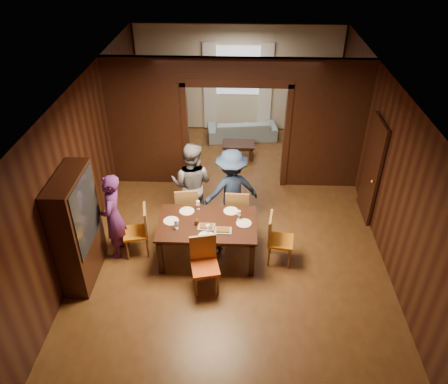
{
  "coord_description": "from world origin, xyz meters",
  "views": [
    {
      "loc": [
        0.09,
        -6.98,
        5.46
      ],
      "look_at": [
        -0.18,
        -0.4,
        1.05
      ],
      "focal_mm": 35.0,
      "sensor_mm": 36.0,
      "label": 1
    }
  ],
  "objects_px": {
    "person_grey": "(192,184)",
    "chair_left": "(136,231)",
    "person_purple": "(113,217)",
    "coffee_table": "(238,150)",
    "person_navy": "(232,190)",
    "hutch": "(77,229)",
    "chair_near": "(205,266)",
    "chair_right": "(281,240)",
    "chair_far_r": "(237,209)",
    "chair_far_l": "(187,206)",
    "dining_table": "(208,240)",
    "sofa": "(242,129)"
  },
  "relations": [
    {
      "from": "person_purple",
      "to": "chair_left",
      "type": "bearing_deg",
      "value": 92.75
    },
    {
      "from": "chair_far_r",
      "to": "chair_near",
      "type": "distance_m",
      "value": 1.7
    },
    {
      "from": "dining_table",
      "to": "chair_far_r",
      "type": "distance_m",
      "value": 0.98
    },
    {
      "from": "person_navy",
      "to": "chair_left",
      "type": "relative_size",
      "value": 1.74
    },
    {
      "from": "person_grey",
      "to": "chair_right",
      "type": "distance_m",
      "value": 2.05
    },
    {
      "from": "chair_near",
      "to": "hutch",
      "type": "relative_size",
      "value": 0.48
    },
    {
      "from": "person_navy",
      "to": "hutch",
      "type": "bearing_deg",
      "value": 11.93
    },
    {
      "from": "dining_table",
      "to": "hutch",
      "type": "relative_size",
      "value": 0.87
    },
    {
      "from": "hutch",
      "to": "chair_far_l",
      "type": "bearing_deg",
      "value": 41.13
    },
    {
      "from": "person_grey",
      "to": "chair_left",
      "type": "relative_size",
      "value": 1.81
    },
    {
      "from": "person_purple",
      "to": "dining_table",
      "type": "xyz_separation_m",
      "value": [
        1.66,
        -0.03,
        -0.45
      ]
    },
    {
      "from": "person_grey",
      "to": "chair_near",
      "type": "relative_size",
      "value": 1.81
    },
    {
      "from": "chair_right",
      "to": "chair_near",
      "type": "relative_size",
      "value": 1.0
    },
    {
      "from": "person_grey",
      "to": "dining_table",
      "type": "relative_size",
      "value": 1.01
    },
    {
      "from": "person_purple",
      "to": "sofa",
      "type": "height_order",
      "value": "person_purple"
    },
    {
      "from": "chair_right",
      "to": "hutch",
      "type": "height_order",
      "value": "hutch"
    },
    {
      "from": "person_grey",
      "to": "chair_left",
      "type": "height_order",
      "value": "person_grey"
    },
    {
      "from": "person_navy",
      "to": "chair_near",
      "type": "xyz_separation_m",
      "value": [
        -0.38,
        -1.74,
        -0.36
      ]
    },
    {
      "from": "dining_table",
      "to": "chair_near",
      "type": "height_order",
      "value": "chair_near"
    },
    {
      "from": "coffee_table",
      "to": "dining_table",
      "type": "bearing_deg",
      "value": -97.75
    },
    {
      "from": "person_navy",
      "to": "chair_left",
      "type": "height_order",
      "value": "person_navy"
    },
    {
      "from": "chair_far_r",
      "to": "person_navy",
      "type": "bearing_deg",
      "value": -43.31
    },
    {
      "from": "chair_left",
      "to": "coffee_table",
      "type": "bearing_deg",
      "value": 141.57
    },
    {
      "from": "person_purple",
      "to": "person_navy",
      "type": "bearing_deg",
      "value": 111.93
    },
    {
      "from": "coffee_table",
      "to": "chair_right",
      "type": "relative_size",
      "value": 0.82
    },
    {
      "from": "chair_left",
      "to": "person_purple",
      "type": "bearing_deg",
      "value": -97.36
    },
    {
      "from": "dining_table",
      "to": "coffee_table",
      "type": "distance_m",
      "value": 3.77
    },
    {
      "from": "sofa",
      "to": "hutch",
      "type": "height_order",
      "value": "hutch"
    },
    {
      "from": "person_grey",
      "to": "sofa",
      "type": "relative_size",
      "value": 0.95
    },
    {
      "from": "person_grey",
      "to": "chair_far_l",
      "type": "distance_m",
      "value": 0.45
    },
    {
      "from": "sofa",
      "to": "person_grey",
      "type": "bearing_deg",
      "value": 67.93
    },
    {
      "from": "chair_right",
      "to": "chair_far_r",
      "type": "xyz_separation_m",
      "value": [
        -0.78,
        0.89,
        0.0
      ]
    },
    {
      "from": "chair_left",
      "to": "chair_right",
      "type": "xyz_separation_m",
      "value": [
        2.61,
        -0.13,
        0.0
      ]
    },
    {
      "from": "person_purple",
      "to": "coffee_table",
      "type": "relative_size",
      "value": 2.07
    },
    {
      "from": "chair_near",
      "to": "chair_right",
      "type": "bearing_deg",
      "value": 16.8
    },
    {
      "from": "chair_near",
      "to": "sofa",
      "type": "bearing_deg",
      "value": 71.27
    },
    {
      "from": "dining_table",
      "to": "hutch",
      "type": "xyz_separation_m",
      "value": [
        -2.08,
        -0.55,
        0.62
      ]
    },
    {
      "from": "dining_table",
      "to": "chair_far_l",
      "type": "distance_m",
      "value": 0.99
    },
    {
      "from": "person_grey",
      "to": "chair_far_l",
      "type": "xyz_separation_m",
      "value": [
        -0.09,
        -0.19,
        -0.39
      ]
    },
    {
      "from": "chair_left",
      "to": "person_navy",
      "type": "bearing_deg",
      "value": 105.32
    },
    {
      "from": "chair_right",
      "to": "dining_table",
      "type": "bearing_deg",
      "value": 94.63
    },
    {
      "from": "chair_far_l",
      "to": "chair_near",
      "type": "xyz_separation_m",
      "value": [
        0.49,
        -1.66,
        0.0
      ]
    },
    {
      "from": "coffee_table",
      "to": "chair_far_r",
      "type": "relative_size",
      "value": 0.82
    },
    {
      "from": "person_purple",
      "to": "person_navy",
      "type": "distance_m",
      "value": 2.26
    },
    {
      "from": "person_purple",
      "to": "chair_far_l",
      "type": "bearing_deg",
      "value": 122.88
    },
    {
      "from": "person_purple",
      "to": "person_navy",
      "type": "height_order",
      "value": "person_navy"
    },
    {
      "from": "coffee_table",
      "to": "hutch",
      "type": "distance_m",
      "value": 5.06
    },
    {
      "from": "dining_table",
      "to": "sofa",
      "type": "bearing_deg",
      "value": 82.99
    },
    {
      "from": "chair_far_r",
      "to": "chair_near",
      "type": "height_order",
      "value": "same"
    },
    {
      "from": "person_grey",
      "to": "chair_near",
      "type": "distance_m",
      "value": 1.93
    }
  ]
}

